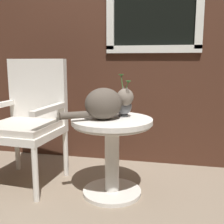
# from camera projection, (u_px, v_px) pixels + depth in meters

# --- Properties ---
(ground_plane) EXTENTS (6.00, 6.00, 0.00)m
(ground_plane) POSITION_uv_depth(u_px,v_px,m) (97.00, 197.00, 2.12)
(ground_plane) COLOR gray
(back_wall) EXTENTS (4.00, 0.07, 2.60)m
(back_wall) POSITION_uv_depth(u_px,v_px,m) (120.00, 30.00, 2.70)
(back_wall) COLOR #47281C
(back_wall) RESTS_ON ground_plane
(wicker_side_table) EXTENTS (0.60, 0.60, 0.59)m
(wicker_side_table) POSITION_uv_depth(u_px,v_px,m) (112.00, 142.00, 2.11)
(wicker_side_table) COLOR silver
(wicker_side_table) RESTS_ON ground_plane
(wicker_chair) EXTENTS (0.58, 0.58, 1.03)m
(wicker_chair) POSITION_uv_depth(u_px,v_px,m) (28.00, 117.00, 2.34)
(wicker_chair) COLOR silver
(wicker_chair) RESTS_ON ground_plane
(cat) EXTENTS (0.48, 0.37, 0.24)m
(cat) POSITION_uv_depth(u_px,v_px,m) (105.00, 103.00, 2.04)
(cat) COLOR brown
(cat) RESTS_ON wicker_side_table
(pewter_vase_with_ivy) EXTENTS (0.13, 0.13, 0.32)m
(pewter_vase_with_ivy) POSITION_uv_depth(u_px,v_px,m) (123.00, 105.00, 2.15)
(pewter_vase_with_ivy) COLOR slate
(pewter_vase_with_ivy) RESTS_ON wicker_side_table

